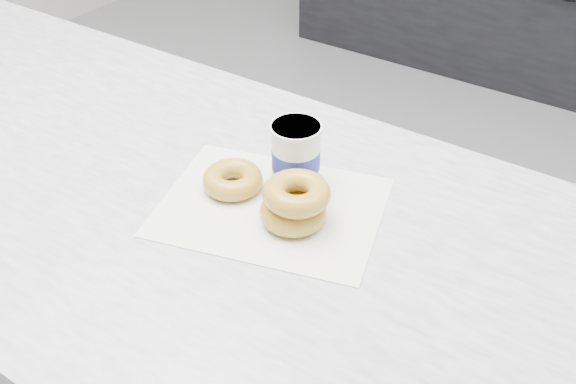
# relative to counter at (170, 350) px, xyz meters

# --- Properties ---
(ground) EXTENTS (5.00, 5.00, 0.00)m
(ground) POSITION_rel_counter_xyz_m (0.00, 0.60, -0.45)
(ground) COLOR gray
(ground) RESTS_ON ground
(counter) EXTENTS (3.06, 0.76, 0.90)m
(counter) POSITION_rel_counter_xyz_m (0.00, 0.00, 0.00)
(counter) COLOR #333335
(counter) RESTS_ON ground
(wax_paper) EXTENTS (0.40, 0.34, 0.00)m
(wax_paper) POSITION_rel_counter_xyz_m (0.23, 0.05, 0.45)
(wax_paper) COLOR silver
(wax_paper) RESTS_ON counter
(donut_single) EXTENTS (0.13, 0.13, 0.03)m
(donut_single) POSITION_rel_counter_xyz_m (0.15, 0.06, 0.47)
(donut_single) COLOR gold
(donut_single) RESTS_ON wax_paper
(donut_stack) EXTENTS (0.14, 0.14, 0.07)m
(donut_stack) POSITION_rel_counter_xyz_m (0.28, 0.04, 0.49)
(donut_stack) COLOR gold
(donut_stack) RESTS_ON wax_paper
(coffee_cup) EXTENTS (0.10, 0.10, 0.11)m
(coffee_cup) POSITION_rel_counter_xyz_m (0.23, 0.13, 0.50)
(coffee_cup) COLOR white
(coffee_cup) RESTS_ON counter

